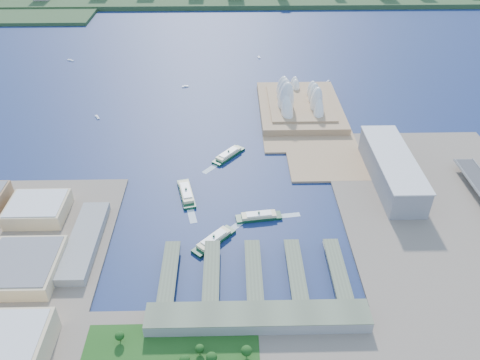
{
  "coord_description": "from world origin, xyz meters",
  "views": [
    {
      "loc": [
        -6.74,
        -401.45,
        352.12
      ],
      "look_at": [
        3.47,
        64.06,
        18.0
      ],
      "focal_mm": 35.0,
      "sensor_mm": 36.0,
      "label": 1
    }
  ],
  "objects_px": {
    "opera_house": "(301,93)",
    "ferry_c": "(214,239)",
    "ferry_b": "(229,153)",
    "ferry_d": "(259,215)",
    "ferry_a": "(186,192)",
    "toaster_building": "(392,169)"
  },
  "relations": [
    {
      "from": "ferry_a",
      "to": "ferry_c",
      "type": "relative_size",
      "value": 1.05
    },
    {
      "from": "toaster_building",
      "to": "ferry_b",
      "type": "height_order",
      "value": "toaster_building"
    },
    {
      "from": "opera_house",
      "to": "ferry_a",
      "type": "xyz_separation_m",
      "value": [
        -167.99,
        -221.5,
        -26.45
      ]
    },
    {
      "from": "toaster_building",
      "to": "ferry_c",
      "type": "relative_size",
      "value": 2.78
    },
    {
      "from": "ferry_c",
      "to": "ferry_d",
      "type": "relative_size",
      "value": 1.05
    },
    {
      "from": "toaster_building",
      "to": "ferry_d",
      "type": "xyz_separation_m",
      "value": [
        -170.96,
        -67.7,
        -15.48
      ]
    },
    {
      "from": "toaster_building",
      "to": "ferry_d",
      "type": "distance_m",
      "value": 184.52
    },
    {
      "from": "ferry_b",
      "to": "ferry_c",
      "type": "xyz_separation_m",
      "value": [
        -16.36,
        -171.93,
        0.0
      ]
    },
    {
      "from": "toaster_building",
      "to": "ferry_a",
      "type": "xyz_separation_m",
      "value": [
        -257.99,
        -21.5,
        -14.95
      ]
    },
    {
      "from": "ferry_c",
      "to": "toaster_building",
      "type": "bearing_deg",
      "value": -111.18
    },
    {
      "from": "ferry_b",
      "to": "ferry_d",
      "type": "bearing_deg",
      "value": -35.67
    },
    {
      "from": "opera_house",
      "to": "toaster_building",
      "type": "bearing_deg",
      "value": -65.77
    },
    {
      "from": "ferry_a",
      "to": "ferry_d",
      "type": "height_order",
      "value": "ferry_a"
    },
    {
      "from": "ferry_c",
      "to": "opera_house",
      "type": "bearing_deg",
      "value": -70.12
    },
    {
      "from": "opera_house",
      "to": "ferry_c",
      "type": "distance_m",
      "value": 334.85
    },
    {
      "from": "ferry_c",
      "to": "ferry_d",
      "type": "bearing_deg",
      "value": -99.5
    },
    {
      "from": "opera_house",
      "to": "ferry_c",
      "type": "relative_size",
      "value": 3.23
    },
    {
      "from": "ferry_c",
      "to": "ferry_d",
      "type": "xyz_separation_m",
      "value": [
        50.99,
        38.9,
        -0.25
      ]
    },
    {
      "from": "ferry_a",
      "to": "ferry_c",
      "type": "distance_m",
      "value": 92.42
    },
    {
      "from": "ferry_b",
      "to": "opera_house",
      "type": "bearing_deg",
      "value": 89.11
    },
    {
      "from": "ferry_b",
      "to": "ferry_d",
      "type": "xyz_separation_m",
      "value": [
        34.63,
        -133.03,
        -0.24
      ]
    },
    {
      "from": "opera_house",
      "to": "toaster_building",
      "type": "xyz_separation_m",
      "value": [
        90.0,
        -200.0,
        -11.5
      ]
    }
  ]
}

